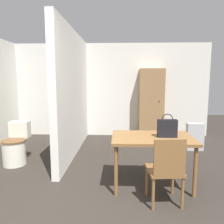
{
  "coord_description": "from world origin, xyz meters",
  "views": [
    {
      "loc": [
        0.48,
        -1.79,
        1.5
      ],
      "look_at": [
        0.34,
        1.85,
        0.98
      ],
      "focal_mm": 35.0,
      "sensor_mm": 36.0,
      "label": 1
    }
  ],
  "objects_px": {
    "wooden_chair": "(166,169)",
    "wooden_cabinet": "(151,104)",
    "toilet": "(15,147)",
    "space_heater": "(195,137)",
    "dining_table": "(152,142)",
    "handbag": "(167,128)"
  },
  "relations": [
    {
      "from": "wooden_cabinet",
      "to": "space_heater",
      "type": "distance_m",
      "value": 1.45
    },
    {
      "from": "toilet",
      "to": "space_heater",
      "type": "height_order",
      "value": "toilet"
    },
    {
      "from": "wooden_chair",
      "to": "toilet",
      "type": "distance_m",
      "value": 2.77
    },
    {
      "from": "space_heater",
      "to": "wooden_cabinet",
      "type": "bearing_deg",
      "value": 129.1
    },
    {
      "from": "wooden_cabinet",
      "to": "wooden_chair",
      "type": "bearing_deg",
      "value": -94.55
    },
    {
      "from": "dining_table",
      "to": "space_heater",
      "type": "height_order",
      "value": "dining_table"
    },
    {
      "from": "toilet",
      "to": "wooden_cabinet",
      "type": "relative_size",
      "value": 0.41
    },
    {
      "from": "wooden_chair",
      "to": "space_heater",
      "type": "relative_size",
      "value": 1.45
    },
    {
      "from": "wooden_chair",
      "to": "wooden_cabinet",
      "type": "distance_m",
      "value": 3.26
    },
    {
      "from": "toilet",
      "to": "wooden_chair",
      "type": "bearing_deg",
      "value": -27.24
    },
    {
      "from": "dining_table",
      "to": "wooden_cabinet",
      "type": "relative_size",
      "value": 0.63
    },
    {
      "from": "dining_table",
      "to": "handbag",
      "type": "relative_size",
      "value": 3.45
    },
    {
      "from": "wooden_chair",
      "to": "wooden_cabinet",
      "type": "relative_size",
      "value": 0.47
    },
    {
      "from": "toilet",
      "to": "handbag",
      "type": "height_order",
      "value": "handbag"
    },
    {
      "from": "wooden_chair",
      "to": "space_heater",
      "type": "distance_m",
      "value": 2.46
    },
    {
      "from": "wooden_chair",
      "to": "wooden_cabinet",
      "type": "height_order",
      "value": "wooden_cabinet"
    },
    {
      "from": "toilet",
      "to": "wooden_cabinet",
      "type": "distance_m",
      "value": 3.4
    },
    {
      "from": "dining_table",
      "to": "toilet",
      "type": "bearing_deg",
      "value": 162.36
    },
    {
      "from": "wooden_chair",
      "to": "wooden_cabinet",
      "type": "xyz_separation_m",
      "value": [
        0.26,
        3.22,
        0.44
      ]
    },
    {
      "from": "dining_table",
      "to": "toilet",
      "type": "xyz_separation_m",
      "value": [
        -2.36,
        0.75,
        -0.34
      ]
    },
    {
      "from": "wooden_cabinet",
      "to": "space_heater",
      "type": "relative_size",
      "value": 3.06
    },
    {
      "from": "toilet",
      "to": "space_heater",
      "type": "bearing_deg",
      "value": 14.8
    }
  ]
}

